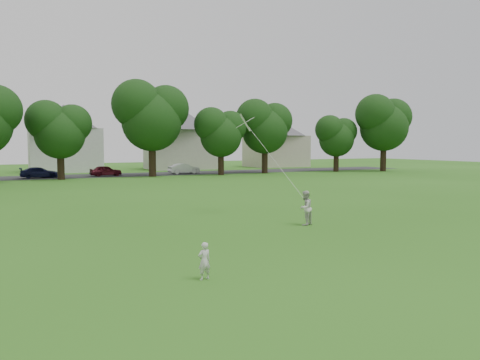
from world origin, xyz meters
name	(u,v)px	position (x,y,z in m)	size (l,w,h in m)	color
ground	(249,258)	(0.00, 0.00, 0.00)	(160.00, 160.00, 0.00)	#2A6216
street	(76,176)	(0.00, 42.00, 0.01)	(90.00, 7.00, 0.01)	#2D2D30
toddler	(204,261)	(-2.16, -1.62, 0.50)	(0.37, 0.24, 1.00)	silver
older_boy	(305,208)	(4.98, 4.16, 0.77)	(0.74, 0.58, 1.53)	beige
kite	(273,159)	(4.59, 6.32, 2.89)	(0.84, 2.73, 5.66)	white
tree_row	(90,115)	(0.90, 36.45, 6.49)	(81.22, 9.87, 11.01)	black
house_row	(59,133)	(-0.67, 52.00, 5.09)	(77.40, 13.98, 10.31)	silver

